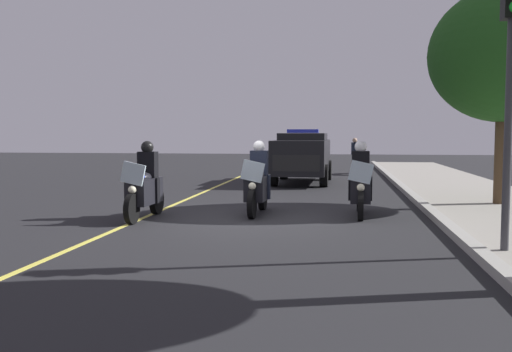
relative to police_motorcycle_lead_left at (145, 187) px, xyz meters
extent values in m
plane|color=black|center=(-0.44, 2.33, -0.70)|extent=(80.00, 80.00, 0.00)
cube|color=#9E9B93|center=(-0.44, 6.35, -0.62)|extent=(48.00, 0.24, 0.15)
cube|color=#E0D14C|center=(-0.44, -0.09, -0.70)|extent=(48.00, 0.12, 0.01)
cylinder|color=black|center=(0.76, -0.02, -0.38)|extent=(0.64, 0.14, 0.64)
cylinder|color=black|center=(-0.74, 0.02, -0.38)|extent=(0.64, 0.16, 0.64)
cube|color=black|center=(0.03, 0.00, -0.08)|extent=(1.21, 0.47, 0.56)
ellipsoid|color=black|center=(0.08, 0.00, 0.22)|extent=(0.57, 0.33, 0.24)
cube|color=silver|center=(0.66, -0.02, 0.35)|extent=(0.07, 0.56, 0.53)
sphere|color=#F9F4CC|center=(0.72, -0.02, 0.02)|extent=(0.17, 0.17, 0.17)
sphere|color=red|center=(0.53, -0.17, 0.28)|extent=(0.09, 0.09, 0.09)
sphere|color=#1933F2|center=(0.54, 0.15, 0.28)|extent=(0.09, 0.09, 0.09)
cube|color=black|center=(-0.20, 0.00, 0.48)|extent=(0.29, 0.41, 0.60)
cube|color=black|center=(-0.13, 0.20, -0.08)|extent=(0.18, 0.14, 0.56)
cube|color=black|center=(-0.14, -0.20, -0.08)|extent=(0.18, 0.14, 0.56)
sphere|color=black|center=(-0.18, 0.00, 0.88)|extent=(0.28, 0.28, 0.28)
cylinder|color=black|center=(-0.36, 2.33, -0.38)|extent=(0.64, 0.14, 0.64)
cylinder|color=black|center=(-1.86, 2.37, -0.38)|extent=(0.64, 0.16, 0.64)
cube|color=black|center=(-1.09, 2.35, -0.08)|extent=(1.21, 0.47, 0.56)
ellipsoid|color=black|center=(-1.04, 2.35, 0.22)|extent=(0.57, 0.33, 0.24)
cube|color=silver|center=(-0.46, 2.34, 0.35)|extent=(0.07, 0.56, 0.53)
sphere|color=#F9F4CC|center=(-0.40, 2.33, 0.02)|extent=(0.17, 0.17, 0.17)
sphere|color=red|center=(-0.59, 2.18, 0.28)|extent=(0.09, 0.09, 0.09)
sphere|color=#1933F2|center=(-0.58, 2.50, 0.28)|extent=(0.09, 0.09, 0.09)
cube|color=black|center=(-1.32, 2.36, 0.48)|extent=(0.29, 0.41, 0.60)
cube|color=black|center=(-1.25, 2.55, -0.08)|extent=(0.18, 0.14, 0.56)
cube|color=black|center=(-1.26, 2.15, -0.08)|extent=(0.18, 0.14, 0.56)
sphere|color=white|center=(-1.30, 2.36, 0.88)|extent=(0.28, 0.28, 0.28)
cylinder|color=black|center=(-0.40, 4.70, -0.38)|extent=(0.64, 0.14, 0.64)
cylinder|color=black|center=(-1.90, 4.73, -0.38)|extent=(0.64, 0.16, 0.64)
cube|color=black|center=(-1.13, 4.72, -0.08)|extent=(1.21, 0.47, 0.56)
ellipsoid|color=black|center=(-1.08, 4.72, 0.22)|extent=(0.57, 0.33, 0.24)
cube|color=silver|center=(-0.50, 4.70, 0.35)|extent=(0.07, 0.56, 0.53)
sphere|color=#F9F4CC|center=(-0.44, 4.70, 0.02)|extent=(0.17, 0.17, 0.17)
sphere|color=red|center=(-0.63, 4.54, 0.28)|extent=(0.09, 0.09, 0.09)
sphere|color=#1933F2|center=(-0.63, 4.86, 0.28)|extent=(0.09, 0.09, 0.09)
cube|color=black|center=(-1.36, 4.72, 0.48)|extent=(0.29, 0.41, 0.60)
cube|color=black|center=(-1.30, 4.92, -0.08)|extent=(0.18, 0.14, 0.56)
cube|color=black|center=(-1.31, 4.52, -0.08)|extent=(0.18, 0.14, 0.56)
sphere|color=white|center=(-1.34, 4.72, 0.88)|extent=(0.28, 0.28, 0.28)
cube|color=black|center=(-9.66, 2.84, 0.32)|extent=(4.94, 2.02, 1.24)
cube|color=black|center=(-9.96, 2.84, 1.02)|extent=(2.44, 1.80, 0.36)
cube|color=#2633D8|center=(-9.76, 2.84, 1.28)|extent=(0.31, 1.21, 0.14)
cube|color=black|center=(-7.26, 2.78, 0.18)|extent=(0.16, 1.62, 0.56)
cylinder|color=black|center=(-8.09, 3.70, -0.30)|extent=(0.81, 0.30, 0.80)
cylinder|color=black|center=(-8.13, 1.90, -0.30)|extent=(0.81, 0.30, 0.80)
cylinder|color=black|center=(-11.19, 3.77, -0.30)|extent=(0.81, 0.30, 0.80)
cylinder|color=black|center=(-11.23, 1.97, -0.30)|extent=(0.81, 0.30, 0.80)
cylinder|color=black|center=(-14.04, 4.92, -0.37)|extent=(0.66, 0.06, 0.66)
cylinder|color=black|center=(-15.14, 4.95, -0.37)|extent=(0.66, 0.06, 0.66)
cube|color=black|center=(-14.59, 4.93, -0.10)|extent=(1.00, 0.08, 0.36)
cube|color=black|center=(-14.64, 4.94, 0.50)|extent=(0.25, 0.33, 0.56)
sphere|color=tan|center=(-14.61, 4.93, 0.88)|extent=(0.22, 0.22, 0.22)
cylinder|color=#38383D|center=(2.88, 6.75, 1.57)|extent=(0.12, 0.12, 4.34)
cylinder|color=#4C3823|center=(-3.19, 8.30, 0.54)|extent=(0.32, 0.32, 2.27)
ellipsoid|color=#1E4C19|center=(-3.19, 8.30, 3.16)|extent=(3.72, 3.72, 3.38)
camera|label=1|loc=(11.82, 4.24, 1.18)|focal=39.41mm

